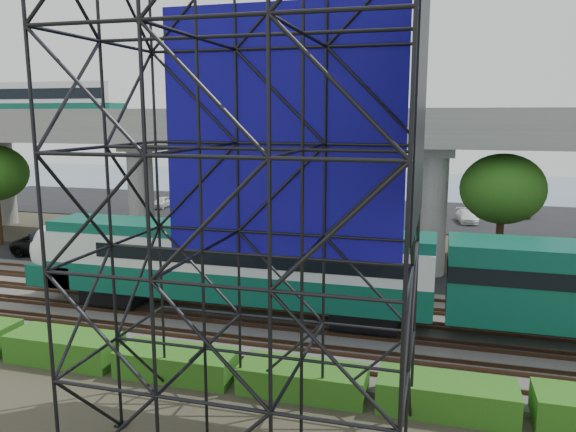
% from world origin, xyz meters
% --- Properties ---
extents(ground, '(140.00, 140.00, 0.00)m').
position_xyz_m(ground, '(0.00, 0.00, 0.00)').
color(ground, '#474233').
rests_on(ground, ground).
extents(ballast_bed, '(90.00, 12.00, 0.20)m').
position_xyz_m(ballast_bed, '(0.00, 2.00, 0.10)').
color(ballast_bed, slate).
rests_on(ballast_bed, ground).
extents(service_road, '(90.00, 5.00, 0.08)m').
position_xyz_m(service_road, '(0.00, 10.50, 0.04)').
color(service_road, black).
rests_on(service_road, ground).
extents(parking_lot, '(90.00, 18.00, 0.08)m').
position_xyz_m(parking_lot, '(0.00, 34.00, 0.04)').
color(parking_lot, black).
rests_on(parking_lot, ground).
extents(harbor_water, '(140.00, 40.00, 0.03)m').
position_xyz_m(harbor_water, '(0.00, 56.00, 0.01)').
color(harbor_water, '#495E79').
rests_on(harbor_water, ground).
extents(rail_tracks, '(90.00, 9.52, 0.16)m').
position_xyz_m(rail_tracks, '(0.00, 2.00, 0.28)').
color(rail_tracks, '#472D1E').
rests_on(rail_tracks, ballast_bed).
extents(commuter_train, '(29.30, 3.06, 4.30)m').
position_xyz_m(commuter_train, '(3.04, 2.00, 2.88)').
color(commuter_train, black).
rests_on(commuter_train, rail_tracks).
extents(overpass, '(80.00, 12.00, 12.40)m').
position_xyz_m(overpass, '(-1.43, 16.00, 8.21)').
color(overpass, '#9E9B93').
rests_on(overpass, ground).
extents(scaffold_tower, '(9.36, 6.36, 15.00)m').
position_xyz_m(scaffold_tower, '(5.38, -7.98, 7.47)').
color(scaffold_tower, black).
rests_on(scaffold_tower, ground).
extents(hedge_strip, '(34.60, 1.80, 1.20)m').
position_xyz_m(hedge_strip, '(1.01, -4.30, 0.56)').
color(hedge_strip, '#275B14').
rests_on(hedge_strip, ground).
extents(trees, '(40.94, 16.94, 7.69)m').
position_xyz_m(trees, '(-4.67, 16.17, 5.57)').
color(trees, '#382314').
rests_on(trees, ground).
extents(suv, '(5.80, 3.32, 1.52)m').
position_xyz_m(suv, '(-16.00, 10.38, 0.84)').
color(suv, black).
rests_on(suv, service_road).
extents(parked_cars, '(38.01, 9.37, 1.30)m').
position_xyz_m(parked_cars, '(1.49, 33.95, 0.68)').
color(parked_cars, silver).
rests_on(parked_cars, parking_lot).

